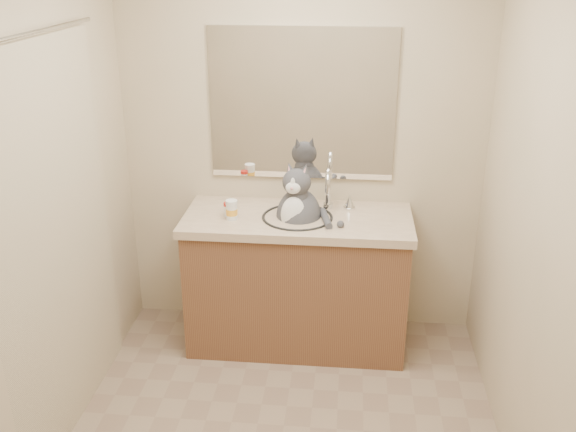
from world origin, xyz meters
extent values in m
cube|color=#C6B192|center=(0.00, 1.25, 1.20)|extent=(2.20, 0.01, 2.40)
cube|color=#C6B192|center=(0.00, -1.25, 1.20)|extent=(2.20, 0.01, 2.40)
cube|color=#C6B192|center=(-1.10, 0.00, 1.20)|extent=(0.01, 2.50, 2.40)
cube|color=#C6B192|center=(1.10, 0.00, 1.20)|extent=(0.01, 2.50, 2.40)
cube|color=brown|center=(0.00, 0.96, 0.40)|extent=(1.30, 0.55, 0.80)
cube|color=beige|center=(0.00, 0.96, 0.83)|extent=(1.34, 0.59, 0.05)
torus|color=black|center=(0.00, 0.94, 0.85)|extent=(0.42, 0.42, 0.02)
ellipsoid|color=white|center=(0.00, 0.94, 0.78)|extent=(0.40, 0.40, 0.15)
cylinder|color=silver|center=(0.17, 1.11, 0.95)|extent=(0.03, 0.03, 0.18)
torus|color=silver|center=(0.17, 1.05, 1.04)|extent=(0.03, 0.16, 0.16)
cone|color=silver|center=(0.30, 1.11, 0.90)|extent=(0.06, 0.06, 0.08)
cube|color=white|center=(0.00, 1.24, 1.45)|extent=(1.10, 0.02, 0.90)
cube|color=beige|center=(-1.05, 0.10, 1.00)|extent=(0.01, 1.20, 1.90)
cylinder|color=silver|center=(-1.05, 0.10, 1.97)|extent=(0.02, 1.30, 0.02)
ellipsoid|color=#424247|center=(0.00, 0.98, 0.83)|extent=(0.33, 0.35, 0.36)
ellipsoid|color=silver|center=(-0.02, 0.89, 0.88)|extent=(0.16, 0.11, 0.23)
ellipsoid|color=#424247|center=(0.00, 0.94, 1.07)|extent=(0.19, 0.18, 0.16)
ellipsoid|color=silver|center=(-0.02, 0.88, 1.06)|extent=(0.09, 0.06, 0.07)
sphere|color=#D88C8C|center=(-0.03, 0.85, 1.06)|extent=(0.02, 0.02, 0.02)
cone|color=#424247|center=(-0.05, 0.96, 1.14)|extent=(0.08, 0.07, 0.08)
cone|color=#424247|center=(0.04, 0.94, 1.14)|extent=(0.08, 0.07, 0.08)
cylinder|color=#424247|center=(0.17, 0.90, 0.87)|extent=(0.09, 0.24, 0.04)
cylinder|color=white|center=(-0.41, 0.93, 0.88)|extent=(0.06, 0.06, 0.06)
cylinder|color=red|center=(-0.41, 0.93, 0.92)|extent=(0.06, 0.06, 0.02)
cylinder|color=white|center=(-0.38, 0.88, 0.90)|extent=(0.08, 0.08, 0.09)
cylinder|color=#F7AB29|center=(-0.38, 0.88, 0.90)|extent=(0.08, 0.08, 0.04)
cylinder|color=white|center=(-0.38, 0.88, 0.95)|extent=(0.08, 0.08, 0.02)
cylinder|color=gray|center=(-0.37, 0.89, 0.88)|extent=(0.05, 0.05, 0.07)
camera|label=1|loc=(0.28, -2.50, 2.27)|focal=40.00mm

